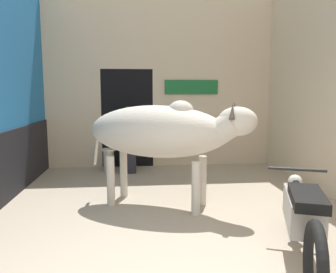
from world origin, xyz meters
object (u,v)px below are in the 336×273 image
Objects in this scene: cow at (163,132)px; motorcycle_near at (302,217)px; shopkeeper_seated at (129,137)px; plastic_stool at (109,159)px.

cow is 1.21× the size of motorcycle_near.
plastic_stool is at bearing 175.58° from shopkeeper_seated.
cow is 2.10m from motorcycle_near.
motorcycle_near is at bearing -55.51° from cow.
cow reaches higher than motorcycle_near.
cow is at bearing 124.49° from motorcycle_near.
shopkeeper_seated is at bearing 113.91° from motorcycle_near.
plastic_stool is at bearing 118.73° from motorcycle_near.
cow reaches higher than plastic_stool.
motorcycle_near is at bearing -66.09° from shopkeeper_seated.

